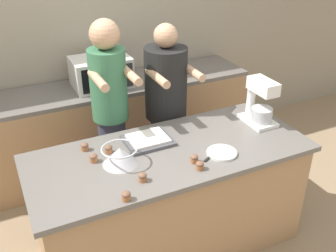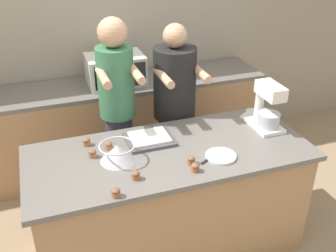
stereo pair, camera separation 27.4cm
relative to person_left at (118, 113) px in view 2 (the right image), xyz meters
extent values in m
plane|color=#937A5B|center=(0.23, -0.63, -0.93)|extent=(16.00, 16.00, 0.00)
cube|color=gray|center=(0.23, 1.02, 0.42)|extent=(10.00, 0.06, 2.70)
cube|color=#A87F56|center=(0.23, -0.63, -0.50)|extent=(1.95, 0.80, 0.85)
cube|color=#66605B|center=(0.23, -0.63, -0.06)|extent=(2.03, 0.85, 0.04)
cube|color=#A87F56|center=(0.23, 0.67, -0.49)|extent=(2.80, 0.60, 0.87)
cube|color=#66605B|center=(0.23, 0.67, -0.03)|extent=(2.80, 0.60, 0.04)
cylinder|color=#33384C|center=(0.00, 0.00, -0.47)|extent=(0.23, 0.23, 0.91)
cylinder|color=#38704C|center=(0.00, 0.00, 0.27)|extent=(0.29, 0.29, 0.57)
sphere|color=tan|center=(0.00, 0.00, 0.67)|extent=(0.23, 0.23, 0.23)
cylinder|color=tan|center=(-0.12, -0.17, 0.39)|extent=(0.06, 0.34, 0.06)
cylinder|color=tan|center=(0.12, -0.17, 0.39)|extent=(0.06, 0.34, 0.06)
cylinder|color=#33384C|center=(0.50, 0.00, -0.52)|extent=(0.28, 0.28, 0.82)
cylinder|color=black|center=(0.50, 0.00, 0.20)|extent=(0.36, 0.36, 0.61)
sphere|color=tan|center=(0.50, 0.00, 0.60)|extent=(0.19, 0.19, 0.19)
cylinder|color=tan|center=(0.34, -0.17, 0.33)|extent=(0.06, 0.34, 0.06)
cylinder|color=tan|center=(0.65, -0.17, 0.33)|extent=(0.06, 0.34, 0.06)
cube|color=white|center=(1.06, -0.55, -0.03)|extent=(0.20, 0.30, 0.03)
cylinder|color=white|center=(1.06, -0.43, 0.11)|extent=(0.07, 0.07, 0.24)
cube|color=white|center=(1.06, -0.56, 0.28)|extent=(0.13, 0.26, 0.10)
cylinder|color=#BCBCC1|center=(1.06, -0.58, 0.04)|extent=(0.17, 0.17, 0.11)
cone|color=#BCBCC1|center=(-0.15, -0.63, 0.02)|extent=(0.24, 0.24, 0.12)
torus|color=#BCBCC1|center=(-0.15, -0.63, 0.08)|extent=(0.25, 0.25, 0.01)
cube|color=#4C4C51|center=(0.13, -0.45, -0.03)|extent=(0.34, 0.29, 0.02)
cube|color=white|center=(0.13, -0.45, -0.01)|extent=(0.28, 0.23, 0.02)
cube|color=silver|center=(0.14, 0.67, 0.13)|extent=(0.54, 0.37, 0.28)
cube|color=black|center=(0.09, 0.48, 0.13)|extent=(0.37, 0.01, 0.23)
cube|color=#2D2D2D|center=(0.33, 0.48, 0.13)|extent=(0.11, 0.01, 0.23)
cylinder|color=white|center=(0.54, -0.82, -0.03)|extent=(0.21, 0.21, 0.02)
cube|color=#BCBCC1|center=(0.51, -0.79, -0.04)|extent=(0.13, 0.08, 0.01)
cube|color=black|center=(0.41, -0.84, -0.04)|extent=(0.08, 0.05, 0.01)
cylinder|color=#9E6038|center=(-0.09, -0.87, -0.02)|extent=(0.05, 0.05, 0.03)
ellipsoid|color=brown|center=(-0.09, -0.87, 0.00)|extent=(0.06, 0.06, 0.03)
cylinder|color=#9E6038|center=(-0.32, -0.36, -0.02)|extent=(0.05, 0.05, 0.03)
ellipsoid|color=brown|center=(-0.32, -0.36, 0.00)|extent=(0.06, 0.06, 0.03)
cylinder|color=#9E6038|center=(0.30, -0.92, -0.02)|extent=(0.05, 0.05, 0.03)
ellipsoid|color=brown|center=(0.30, -0.92, 0.00)|extent=(0.06, 0.06, 0.03)
cylinder|color=#9E6038|center=(-0.30, -0.53, -0.02)|extent=(0.05, 0.05, 0.03)
ellipsoid|color=brown|center=(-0.30, -0.53, 0.00)|extent=(0.06, 0.06, 0.03)
cylinder|color=#9E6038|center=(-0.17, -0.46, -0.02)|extent=(0.05, 0.05, 0.03)
ellipsoid|color=brown|center=(-0.17, -0.46, 0.00)|extent=(0.06, 0.06, 0.03)
cylinder|color=#9E6038|center=(0.31, -0.83, -0.02)|extent=(0.05, 0.05, 0.03)
ellipsoid|color=brown|center=(0.31, -0.83, 0.00)|extent=(0.06, 0.06, 0.03)
cylinder|color=#9E6038|center=(-0.24, -1.00, -0.02)|extent=(0.05, 0.05, 0.03)
ellipsoid|color=brown|center=(-0.24, -1.00, 0.00)|extent=(0.06, 0.06, 0.03)
camera|label=1|loc=(-0.82, -2.76, 1.46)|focal=42.00mm
camera|label=2|loc=(-0.56, -2.86, 1.46)|focal=42.00mm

